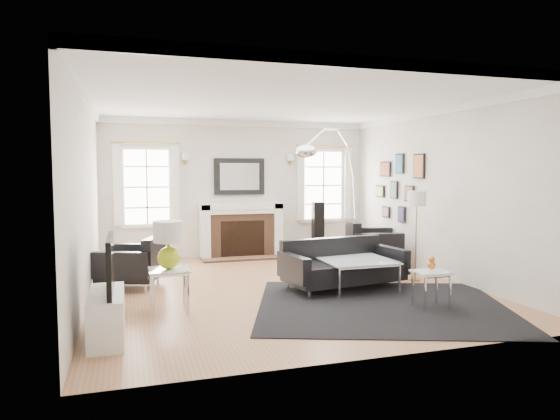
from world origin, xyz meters
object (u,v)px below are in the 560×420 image
object	(u,v)px
sofa	(342,266)
armchair_left	(134,264)
arc_floor_lamp	(333,190)
coffee_table	(356,261)
gourd_lamp	(168,242)
fireplace	(242,231)
armchair_right	(370,245)

from	to	relation	value
sofa	armchair_left	xyz separation A→B (m)	(-3.00, 0.95, 0.03)
sofa	arc_floor_lamp	bearing A→B (deg)	71.88
coffee_table	arc_floor_lamp	xyz separation A→B (m)	(0.35, 1.73, 1.01)
sofa	gourd_lamp	world-z (taller)	gourd_lamp
fireplace	sofa	xyz separation A→B (m)	(0.86, -3.06, -0.22)
coffee_table	armchair_left	bearing A→B (deg)	160.94
fireplace	gourd_lamp	distance (m)	4.04
coffee_table	sofa	bearing A→B (deg)	139.08
armchair_left	armchair_right	bearing A→B (deg)	7.75
armchair_left	coffee_table	xyz separation A→B (m)	(3.17, -1.09, 0.06)
fireplace	gourd_lamp	xyz separation A→B (m)	(-1.74, -3.63, 0.35)
gourd_lamp	sofa	bearing A→B (deg)	12.30
fireplace	coffee_table	size ratio (longest dim) A/B	1.68
coffee_table	gourd_lamp	distance (m)	2.84
armchair_left	arc_floor_lamp	world-z (taller)	arc_floor_lamp
sofa	fireplace	bearing A→B (deg)	105.74
fireplace	armchair_left	size ratio (longest dim) A/B	1.46
gourd_lamp	coffee_table	bearing A→B (deg)	8.71
armchair_right	arc_floor_lamp	xyz separation A→B (m)	(-0.75, 0.05, 1.04)
sofa	gourd_lamp	xyz separation A→B (m)	(-2.60, -0.57, 0.56)
fireplace	sofa	bearing A→B (deg)	-74.26
armchair_right	coffee_table	world-z (taller)	armchair_right
fireplace	coffee_table	distance (m)	3.37
sofa	coffee_table	bearing A→B (deg)	-40.92
armchair_left	arc_floor_lamp	xyz separation A→B (m)	(3.52, 0.64, 1.07)
fireplace	arc_floor_lamp	size ratio (longest dim) A/B	0.65
armchair_left	gourd_lamp	distance (m)	1.66
armchair_left	coffee_table	world-z (taller)	armchair_left
armchair_left	arc_floor_lamp	distance (m)	3.73
sofa	armchair_right	size ratio (longest dim) A/B	1.60
armchair_right	gourd_lamp	size ratio (longest dim) A/B	2.02
sofa	armchair_left	world-z (taller)	armchair_left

